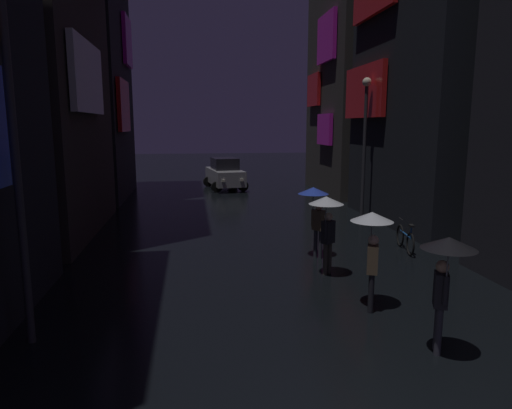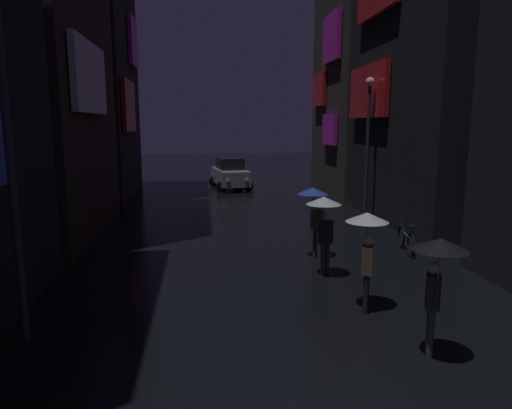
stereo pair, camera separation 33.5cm
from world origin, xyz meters
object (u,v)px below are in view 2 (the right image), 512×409
at_px(bicycle_parked_at_storefront, 406,240).
at_px(pedestrian_midstreet_centre_clear, 324,214).
at_px(car_distant, 230,174).
at_px(pedestrian_foreground_right_black, 438,264).
at_px(pedestrian_far_right_clear, 367,234).
at_px(streetlamp_right_far, 368,133).
at_px(streetlamp_left_near, 7,128).
at_px(pedestrian_midstreet_left_blue, 314,203).

bearing_deg(bicycle_parked_at_storefront, pedestrian_midstreet_centre_clear, -148.53).
bearing_deg(car_distant, pedestrian_foreground_right_black, -84.44).
relative_size(pedestrian_far_right_clear, streetlamp_right_far, 0.37).
xyz_separation_m(pedestrian_midstreet_centre_clear, pedestrian_foreground_right_black, (0.71, -4.42, 0.00)).
bearing_deg(pedestrian_midstreet_centre_clear, pedestrian_foreground_right_black, -80.94).
bearing_deg(bicycle_parked_at_storefront, streetlamp_left_near, -153.26).
xyz_separation_m(pedestrian_midstreet_centre_clear, bicycle_parked_at_storefront, (3.18, 1.95, -1.28)).
height_order(pedestrian_midstreet_centre_clear, pedestrian_midstreet_left_blue, same).
distance_m(pedestrian_midstreet_left_blue, streetlamp_left_near, 8.29).
height_order(pedestrian_foreground_right_black, bicycle_parked_at_storefront, pedestrian_foreground_right_black).
bearing_deg(pedestrian_midstreet_left_blue, pedestrian_midstreet_centre_clear, -95.00).
distance_m(pedestrian_midstreet_left_blue, car_distant, 15.35).
distance_m(pedestrian_foreground_right_black, pedestrian_far_right_clear, 2.17).
xyz_separation_m(pedestrian_midstreet_centre_clear, car_distant, (-1.37, 16.92, -0.74)).
bearing_deg(pedestrian_foreground_right_black, pedestrian_midstreet_left_blue, 95.25).
height_order(pedestrian_midstreet_centre_clear, streetlamp_right_far, streetlamp_right_far).
xyz_separation_m(pedestrian_foreground_right_black, pedestrian_far_right_clear, (-0.42, 2.13, 0.00)).
distance_m(pedestrian_foreground_right_black, pedestrian_midstreet_left_blue, 6.12).
bearing_deg(pedestrian_far_right_clear, pedestrian_foreground_right_black, -78.96).
relative_size(pedestrian_midstreet_centre_clear, streetlamp_right_far, 0.37).
relative_size(pedestrian_midstreet_centre_clear, pedestrian_foreground_right_black, 1.00).
xyz_separation_m(pedestrian_midstreet_left_blue, car_distant, (-1.52, 15.25, -0.74)).
relative_size(pedestrian_midstreet_left_blue, bicycle_parked_at_storefront, 1.18).
height_order(pedestrian_midstreet_left_blue, bicycle_parked_at_storefront, pedestrian_midstreet_left_blue).
relative_size(pedestrian_foreground_right_black, bicycle_parked_at_storefront, 1.18).
bearing_deg(pedestrian_foreground_right_black, pedestrian_far_right_clear, 101.04).
height_order(bicycle_parked_at_storefront, streetlamp_left_near, streetlamp_left_near).
bearing_deg(car_distant, streetlamp_left_near, -104.28).
bearing_deg(pedestrian_midstreet_left_blue, streetlamp_left_near, -145.23).
relative_size(car_distant, streetlamp_left_near, 0.69).
height_order(pedestrian_midstreet_centre_clear, pedestrian_far_right_clear, same).
height_order(pedestrian_foreground_right_black, pedestrian_far_right_clear, same).
bearing_deg(pedestrian_midstreet_left_blue, pedestrian_far_right_clear, -87.92).
distance_m(car_distant, streetlamp_left_near, 20.65).
distance_m(bicycle_parked_at_storefront, car_distant, 15.66).
xyz_separation_m(pedestrian_midstreet_centre_clear, pedestrian_far_right_clear, (0.29, -2.29, 0.00)).
bearing_deg(streetlamp_left_near, pedestrian_far_right_clear, 5.06).
xyz_separation_m(pedestrian_midstreet_left_blue, streetlamp_left_near, (-6.56, -4.56, 2.20)).
xyz_separation_m(pedestrian_far_right_clear, streetlamp_left_near, (-6.71, -0.59, 2.20)).
distance_m(pedestrian_foreground_right_black, streetlamp_left_near, 7.61).
bearing_deg(streetlamp_left_near, bicycle_parked_at_storefront, 26.74).
relative_size(car_distant, streetlamp_right_far, 0.75).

